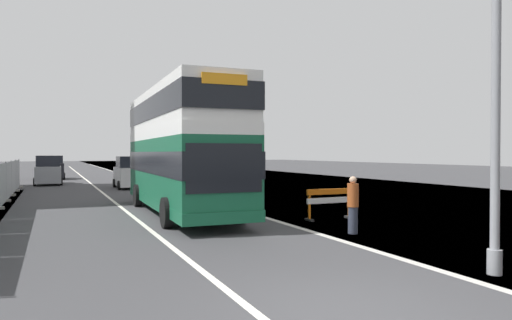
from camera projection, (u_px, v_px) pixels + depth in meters
The scene contains 8 objects.
ground at pixel (377, 308), 7.47m from camera, with size 140.00×280.00×0.10m.
double_decker_bus at pixel (181, 148), 18.70m from camera, with size 3.00×11.34×4.92m.
lamppost_foreground at pixel (496, 82), 9.26m from camera, with size 0.29×0.70×8.16m.
roadworks_barrier at pixel (330, 200), 16.94m from camera, with size 1.89×0.46×1.12m.
car_oncoming_near at pixel (131, 173), 32.06m from camera, with size 2.09×3.96×2.19m.
car_receding_mid at pixel (48, 171), 35.69m from camera, with size 1.99×4.49×2.22m.
car_receding_far at pixel (53, 168), 42.92m from camera, with size 2.07×4.21×2.17m.
pedestrian_at_kerb at pixel (353, 205), 14.01m from camera, with size 0.34×0.34×1.73m.
Camera 1 is at (-4.12, -5.91, 2.43)m, focal length 32.76 mm.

